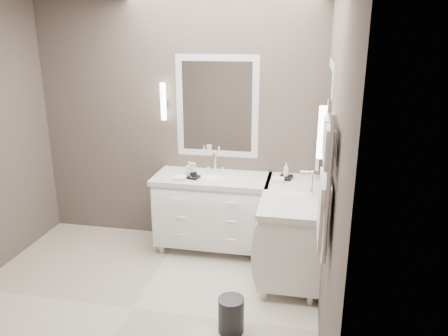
% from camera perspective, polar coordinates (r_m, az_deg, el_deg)
% --- Properties ---
extents(floor, '(3.20, 3.00, 0.01)m').
position_cam_1_polar(floor, '(4.11, -11.81, -17.55)').
color(floor, beige).
rests_on(floor, ground).
extents(wall_back, '(3.20, 0.01, 2.70)m').
position_cam_1_polar(wall_back, '(4.89, -6.07, 5.83)').
color(wall_back, '#524842').
rests_on(wall_back, floor).
extents(wall_right, '(0.01, 3.00, 2.70)m').
position_cam_1_polar(wall_right, '(3.23, 13.84, -0.71)').
color(wall_right, '#524842').
rests_on(wall_right, floor).
extents(vanity_back, '(1.24, 0.59, 0.97)m').
position_cam_1_polar(vanity_back, '(4.78, -1.52, -5.24)').
color(vanity_back, white).
rests_on(vanity_back, floor).
extents(vanity_right, '(0.59, 1.24, 0.97)m').
position_cam_1_polar(vanity_right, '(4.38, 8.88, -7.65)').
color(vanity_right, white).
rests_on(vanity_right, floor).
extents(mirror_back, '(0.90, 0.02, 1.10)m').
position_cam_1_polar(mirror_back, '(4.73, -0.93, 7.98)').
color(mirror_back, white).
rests_on(mirror_back, wall_back).
extents(mirror_right, '(0.02, 0.90, 1.10)m').
position_cam_1_polar(mirror_right, '(3.95, 13.36, 5.63)').
color(mirror_right, white).
rests_on(mirror_right, wall_right).
extents(sconce_back, '(0.06, 0.06, 0.40)m').
position_cam_1_polar(sconce_back, '(4.81, -7.93, 8.51)').
color(sconce_back, white).
rests_on(sconce_back, wall_back).
extents(sconce_right, '(0.06, 0.06, 0.40)m').
position_cam_1_polar(sconce_right, '(3.38, 12.64, 4.43)').
color(sconce_right, white).
rests_on(sconce_right, wall_right).
extents(towel_bar_corner, '(0.03, 0.22, 0.30)m').
position_cam_1_polar(towel_bar_corner, '(4.60, 12.12, 1.78)').
color(towel_bar_corner, white).
rests_on(towel_bar_corner, wall_right).
extents(towel_ladder, '(0.06, 0.58, 0.90)m').
position_cam_1_polar(towel_ladder, '(2.84, 13.11, -2.32)').
color(towel_ladder, white).
rests_on(towel_ladder, wall_right).
extents(waste_bin, '(0.23, 0.23, 0.30)m').
position_cam_1_polar(waste_bin, '(3.70, 0.93, -18.63)').
color(waste_bin, black).
rests_on(waste_bin, floor).
extents(amenity_tray_back, '(0.18, 0.15, 0.02)m').
position_cam_1_polar(amenity_tray_back, '(4.60, -4.25, -1.17)').
color(amenity_tray_back, black).
rests_on(amenity_tray_back, vanity_back).
extents(amenity_tray_right, '(0.15, 0.19, 0.03)m').
position_cam_1_polar(amenity_tray_right, '(4.62, 8.06, -1.21)').
color(amenity_tray_right, black).
rests_on(amenity_tray_right, vanity_right).
extents(water_bottle, '(0.06, 0.06, 0.17)m').
position_cam_1_polar(water_bottle, '(4.55, -4.07, -0.39)').
color(water_bottle, silver).
rests_on(water_bottle, vanity_back).
extents(soap_bottle_a, '(0.08, 0.08, 0.15)m').
position_cam_1_polar(soap_bottle_a, '(4.60, -4.57, -0.04)').
color(soap_bottle_a, white).
rests_on(soap_bottle_a, amenity_tray_back).
extents(soap_bottle_b, '(0.09, 0.09, 0.10)m').
position_cam_1_polar(soap_bottle_b, '(4.55, -4.00, -0.58)').
color(soap_bottle_b, black).
rests_on(soap_bottle_b, amenity_tray_back).
extents(soap_bottle_c, '(0.06, 0.07, 0.14)m').
position_cam_1_polar(soap_bottle_c, '(4.60, 8.11, -0.21)').
color(soap_bottle_c, white).
rests_on(soap_bottle_c, amenity_tray_right).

